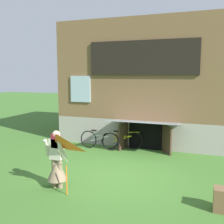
% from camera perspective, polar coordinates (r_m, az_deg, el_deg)
% --- Properties ---
extents(ground_plane, '(60.00, 60.00, 0.00)m').
position_cam_1_polar(ground_plane, '(8.14, 1.05, -13.21)').
color(ground_plane, '#3D6B28').
extents(log_house, '(7.54, 6.30, 5.17)m').
position_cam_1_polar(log_house, '(13.01, 9.16, 6.31)').
color(log_house, '#9E998E').
rests_on(log_house, ground_plane).
extents(person, '(0.60, 0.52, 1.52)m').
position_cam_1_polar(person, '(7.20, -11.73, -10.83)').
color(person, '#7F6B51').
rests_on(person, ground_plane).
extents(kite, '(0.84, 0.80, 1.49)m').
position_cam_1_polar(kite, '(6.50, -11.81, -7.62)').
color(kite, orange).
rests_on(kite, ground_plane).
extents(bicycle_yellow, '(1.58, 0.54, 0.75)m').
position_cam_1_polar(bicycle_yellow, '(10.63, 2.13, -6.04)').
color(bicycle_yellow, black).
rests_on(bicycle_yellow, ground_plane).
extents(bicycle_silver, '(1.68, 0.11, 0.76)m').
position_cam_1_polar(bicycle_silver, '(10.65, -2.72, -5.99)').
color(bicycle_silver, black).
rests_on(bicycle_silver, ground_plane).
extents(wooden_crate, '(0.41, 0.35, 0.52)m').
position_cam_1_polar(wooden_crate, '(6.53, 22.74, -16.95)').
color(wooden_crate, brown).
rests_on(wooden_crate, ground_plane).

